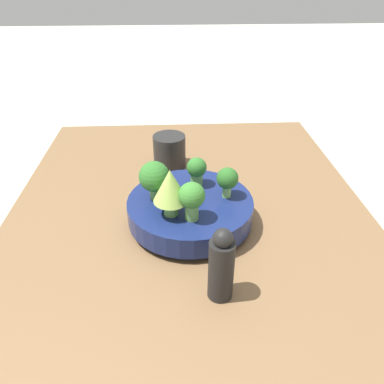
{
  "coord_description": "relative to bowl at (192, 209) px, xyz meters",
  "views": [
    {
      "loc": [
        -0.64,
        0.03,
        0.53
      ],
      "look_at": [
        0.02,
        -0.0,
        0.11
      ],
      "focal_mm": 35.0,
      "sensor_mm": 36.0,
      "label": 1
    }
  ],
  "objects": [
    {
      "name": "broccoli_floret_front",
      "position": [
        0.01,
        -0.07,
        0.07
      ],
      "size": [
        0.05,
        0.05,
        0.07
      ],
      "color": "#7AB256",
      "rests_on": "bowl"
    },
    {
      "name": "cup",
      "position": [
        0.26,
        0.05,
        0.01
      ],
      "size": [
        0.09,
        0.09,
        0.09
      ],
      "color": "black",
      "rests_on": "table"
    },
    {
      "name": "broccoli_floret_right",
      "position": [
        0.06,
        -0.01,
        0.06
      ],
      "size": [
        0.04,
        0.04,
        0.07
      ],
      "color": "#609347",
      "rests_on": "bowl"
    },
    {
      "name": "ground_plane",
      "position": [
        -0.02,
        0.0,
        -0.07
      ],
      "size": [
        6.0,
        6.0,
        0.0
      ],
      "primitive_type": "plane",
      "color": "beige"
    },
    {
      "name": "broccoli_floret_left",
      "position": [
        -0.07,
        0.0,
        0.07
      ],
      "size": [
        0.05,
        0.05,
        0.08
      ],
      "color": "#609347",
      "rests_on": "bowl"
    },
    {
      "name": "romanesco_piece_far",
      "position": [
        -0.05,
        0.04,
        0.09
      ],
      "size": [
        0.07,
        0.07,
        0.1
      ],
      "color": "#609347",
      "rests_on": "bowl"
    },
    {
      "name": "bowl",
      "position": [
        0.0,
        0.0,
        0.0
      ],
      "size": [
        0.27,
        0.27,
        0.06
      ],
      "color": "navy",
      "rests_on": "table"
    },
    {
      "name": "table",
      "position": [
        -0.02,
        0.0,
        -0.05
      ],
      "size": [
        1.17,
        0.83,
        0.03
      ],
      "color": "brown",
      "rests_on": "ground_plane"
    },
    {
      "name": "broccoli_floret_back",
      "position": [
        0.01,
        0.08,
        0.07
      ],
      "size": [
        0.06,
        0.06,
        0.08
      ],
      "color": "#609347",
      "rests_on": "bowl"
    },
    {
      "name": "pepper_mill",
      "position": [
        -0.21,
        -0.04,
        0.03
      ],
      "size": [
        0.04,
        0.04,
        0.14
      ],
      "color": "black",
      "rests_on": "table"
    }
  ]
}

